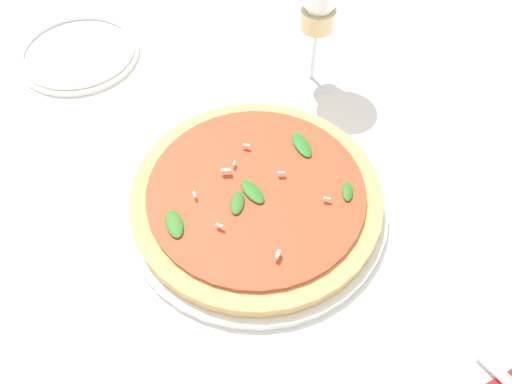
# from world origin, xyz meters

# --- Properties ---
(ground_plane) EXTENTS (6.00, 6.00, 0.00)m
(ground_plane) POSITION_xyz_m (0.00, 0.00, 0.00)
(ground_plane) COLOR white
(pizza_arugula_main) EXTENTS (0.34, 0.34, 0.05)m
(pizza_arugula_main) POSITION_xyz_m (-0.02, 0.01, 0.02)
(pizza_arugula_main) COLOR white
(pizza_arugula_main) RESTS_ON ground_plane
(wine_glass) EXTENTS (0.09, 0.09, 0.18)m
(wine_glass) POSITION_xyz_m (-0.17, 0.22, 0.13)
(wine_glass) COLOR white
(wine_glass) RESTS_ON ground_plane
(side_plate_white) EXTENTS (0.20, 0.20, 0.02)m
(side_plate_white) POSITION_xyz_m (-0.44, -0.05, 0.01)
(side_plate_white) COLOR white
(side_plate_white) RESTS_ON ground_plane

